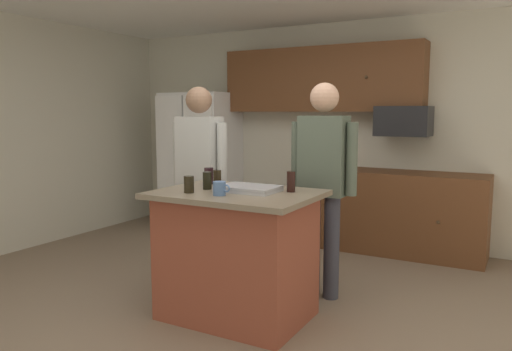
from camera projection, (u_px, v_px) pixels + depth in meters
The scene contains 16 objects.
floor at pixel (237, 324), 3.64m from camera, with size 7.04×7.04×0.00m, color #7F6B56.
back_wall at pixel (358, 133), 5.91m from camera, with size 6.40×0.10×2.60m, color beige.
cabinet_run_upper at pixel (321, 80), 5.85m from camera, with size 2.40×0.38×0.75m.
cabinet_run_lower at pixel (400, 212), 5.45m from camera, with size 1.80×0.63×0.90m.
refrigerator at pixel (200, 161), 6.56m from camera, with size 0.89×0.76×1.79m.
microwave_over_range at pixel (404, 121), 5.34m from camera, with size 0.56×0.40×0.32m, color black.
kitchen_island at pixel (237, 254), 3.72m from camera, with size 1.18×0.87×0.96m.
person_host_foreground at pixel (323, 174), 4.07m from camera, with size 0.57×0.23×1.78m.
person_guest_left at pixel (200, 170), 4.44m from camera, with size 0.57×0.23×1.77m.
glass_short_whisky at pixel (207, 181), 3.76m from camera, with size 0.07×0.07×0.13m.
mug_ceramic_white at pixel (220, 188), 3.49m from camera, with size 0.13×0.09×0.10m.
tumbler_amber at pixel (189, 184), 3.60m from camera, with size 0.07×0.07×0.12m.
glass_dark_ale at pixel (217, 178), 3.93m from camera, with size 0.06×0.06×0.13m.
glass_pilsner at pixel (291, 182), 3.64m from camera, with size 0.06×0.06×0.15m.
glass_stout_tall at pixel (209, 176), 4.03m from camera, with size 0.07×0.07×0.14m.
serving_tray at pixel (249, 189), 3.67m from camera, with size 0.44×0.30×0.04m.
Camera 1 is at (1.81, -2.97, 1.55)m, focal length 34.77 mm.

